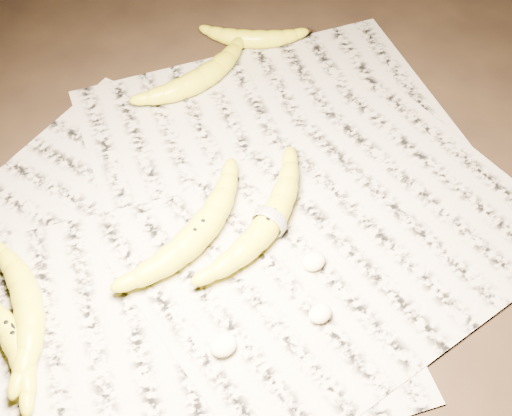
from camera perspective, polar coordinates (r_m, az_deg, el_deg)
ground at (r=0.98m, az=-1.10°, el=-2.02°), size 3.00×3.00×0.00m
newspaper_patch at (r=0.99m, az=-3.37°, el=-1.08°), size 0.90×0.70×0.01m
banana_left_a at (r=0.92m, az=-19.08°, el=-9.44°), size 0.06×0.18×0.03m
banana_left_b at (r=0.93m, az=-17.80°, el=-7.43°), size 0.11×0.20×0.04m
banana_center at (r=0.95m, az=-4.64°, el=-1.90°), size 0.23×0.14×0.04m
banana_taped at (r=0.96m, az=1.09°, el=-1.00°), size 0.24×0.16×0.04m
banana_upper_a at (r=1.16m, az=-4.43°, el=10.41°), size 0.20×0.08×0.04m
banana_upper_b at (r=1.24m, az=-0.30°, el=13.49°), size 0.15×0.14×0.03m
measuring_tape at (r=0.96m, az=1.09°, el=-1.00°), size 0.02×0.05×0.05m
flesh_chunk_a at (r=0.87m, az=-2.63°, el=-10.81°), size 0.03×0.03×0.02m
flesh_chunk_b at (r=0.90m, az=5.17°, el=-8.28°), size 0.03×0.03×0.02m
flesh_chunk_c at (r=0.94m, az=4.65°, el=-4.14°), size 0.03×0.03×0.02m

